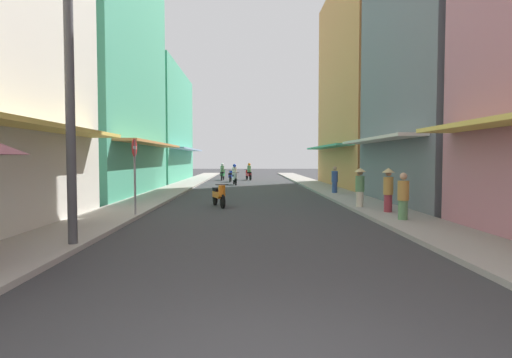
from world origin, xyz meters
name	(u,v)px	position (x,y,z in m)	size (l,w,h in m)	color
ground_plane	(250,191)	(0.00, 21.81, 0.00)	(113.57, 113.57, 0.00)	#38383A
sidewalk_left	(171,190)	(-4.82, 21.81, 0.06)	(2.07, 59.62, 0.12)	#ADA89E
sidewalk_right	(329,190)	(4.82, 21.81, 0.06)	(2.07, 59.62, 0.12)	#9E9991
building_left_mid	(88,78)	(-8.84, 19.64, 6.39)	(7.05, 12.38, 12.80)	#4CB28C
building_left_far	(148,126)	(-8.84, 33.39, 4.83)	(7.05, 13.74, 9.66)	#4CB28C
building_right_mid	(461,10)	(8.84, 14.24, 8.25)	(7.05, 9.01, 16.52)	slate
building_right_far	(377,86)	(8.84, 25.59, 7.06)	(7.05, 12.77, 14.13)	#D88C4C
motorbike_blue	(231,176)	(-1.61, 32.28, 0.50)	(0.55, 1.81, 0.96)	black
motorbike_silver	(235,176)	(-1.13, 28.24, 0.70)	(0.56, 1.80, 1.58)	black
motorbike_green	(223,173)	(-2.45, 35.09, 0.70)	(0.55, 1.81, 1.58)	black
motorbike_red	(249,172)	(-0.04, 35.25, 0.70)	(0.67, 1.77, 1.58)	black
motorbike_orange	(219,195)	(-1.35, 13.59, 0.50)	(0.75, 1.74, 0.96)	black
pedestrian_crossing	(403,198)	(4.57, 9.06, 0.78)	(0.34, 0.34, 1.56)	#598C59
pedestrian_far	(360,186)	(4.18, 12.52, 0.92)	(0.44, 0.44, 1.63)	beige
pedestrian_midway	(388,189)	(4.73, 10.90, 0.94)	(0.44, 0.44, 1.66)	#99333F
pedestrian_foreground	(335,181)	(4.59, 19.16, 0.78)	(0.34, 0.34, 1.56)	#334C8C
utility_pole	(70,82)	(-4.03, 5.61, 3.64)	(0.20, 1.20, 7.12)	#4C4C4F
street_sign_no_entry	(135,167)	(-3.93, 10.40, 1.72)	(0.07, 0.60, 2.65)	gray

